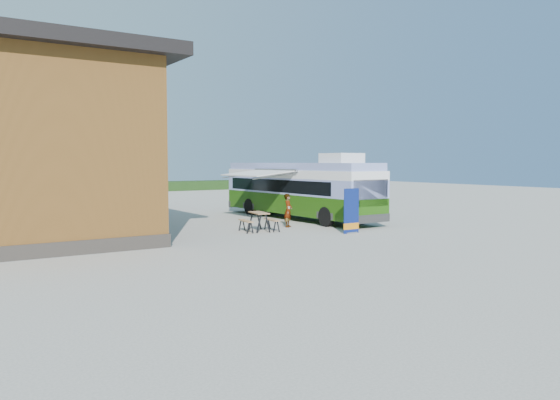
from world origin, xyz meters
TOP-DOWN VIEW (x-y plane):
  - ground at (0.00, 0.00)m, footprint 100.00×100.00m
  - barn at (-10.50, 10.00)m, footprint 9.60×21.20m
  - hedge at (8.00, 38.00)m, footprint 40.00×3.00m
  - bus at (3.39, 5.77)m, footprint 2.69×11.73m
  - awning at (1.11, 6.16)m, footprint 2.56×4.10m
  - banner at (1.72, -0.67)m, footprint 0.87×0.19m
  - picnic_table at (-1.36, 2.12)m, footprint 1.77×1.63m
  - person_a at (0.67, 2.78)m, footprint 0.70×0.68m
  - person_b at (-5.70, 4.46)m, footprint 0.88×0.98m
  - slurry_tanker at (-2.46, 19.98)m, footprint 2.47×5.73m

SIDE VIEW (x-z plane):
  - ground at x=0.00m, z-range 0.00..0.00m
  - hedge at x=8.00m, z-range 0.00..1.00m
  - picnic_table at x=-1.36m, z-range 0.22..1.09m
  - person_a at x=0.67m, z-range 0.00..1.62m
  - banner at x=1.72m, z-range -0.18..1.81m
  - person_b at x=-5.70m, z-range 0.00..1.65m
  - slurry_tanker at x=-2.46m, z-range 0.16..2.31m
  - bus at x=3.39m, z-range -0.08..3.51m
  - awning at x=1.11m, z-range 2.37..2.87m
  - barn at x=-10.50m, z-range -0.16..7.34m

